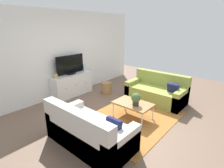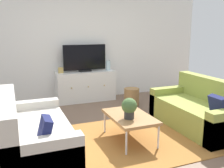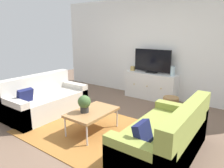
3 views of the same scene
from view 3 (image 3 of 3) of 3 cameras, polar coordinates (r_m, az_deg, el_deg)
name	(u,v)px [view 3 (image 3 of 3)]	position (r m, az deg, el deg)	size (l,w,h in m)	color
ground_plane	(97,128)	(4.06, -4.23, -12.07)	(10.00, 10.00, 0.00)	brown
wall_back	(156,48)	(5.83, 12.07, 9.63)	(6.40, 0.12, 2.70)	white
area_rug	(92,131)	(3.96, -5.66, -12.75)	(2.50, 1.90, 0.01)	#9E662D
couch_left_side	(44,101)	(4.88, -18.17, -4.51)	(0.88, 1.73, 0.85)	beige
couch_right_side	(168,139)	(3.20, 15.14, -14.56)	(0.88, 1.73, 0.85)	olive
coffee_table	(92,113)	(3.78, -5.48, -7.86)	(0.59, 0.93, 0.41)	#A37547
potted_plant	(84,103)	(3.67, -7.66, -5.23)	(0.23, 0.23, 0.31)	#2D2D2D
tv_console	(151,86)	(5.73, 10.66, -0.47)	(1.40, 0.47, 0.71)	white
flat_screen_tv	(152,61)	(5.62, 11.07, 6.20)	(1.02, 0.16, 0.63)	black
glass_vase	(173,71)	(5.42, 16.44, 3.45)	(0.11, 0.11, 0.24)	silver
mantel_clock	(133,68)	(5.91, 5.77, 4.33)	(0.11, 0.07, 0.13)	tan
wicker_basket	(170,106)	(4.80, 15.86, -5.77)	(0.34, 0.34, 0.39)	#9E7547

